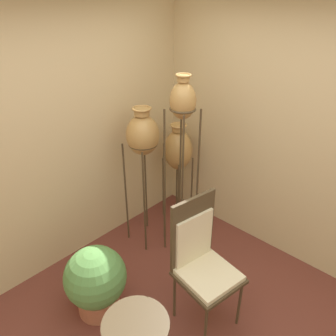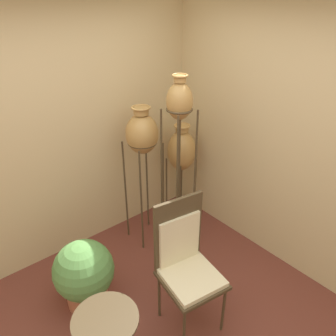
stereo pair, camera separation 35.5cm
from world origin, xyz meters
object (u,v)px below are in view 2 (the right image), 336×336
(chair, at_px, (186,260))
(potted_plant, at_px, (84,274))
(vase_stand_medium, at_px, (142,136))
(vase_stand_tall, at_px, (179,111))
(vase_stand_short, at_px, (182,151))

(chair, xyz_separation_m, potted_plant, (-0.59, 0.68, -0.31))
(vase_stand_medium, height_order, chair, vase_stand_medium)
(vase_stand_medium, bearing_deg, potted_plant, -157.28)
(chair, bearing_deg, vase_stand_medium, 79.83)
(vase_stand_tall, height_order, vase_stand_short, vase_stand_tall)
(vase_stand_tall, bearing_deg, chair, -127.43)
(chair, relative_size, potted_plant, 1.76)
(vase_stand_medium, distance_m, chair, 1.32)
(vase_stand_short, xyz_separation_m, potted_plant, (-1.57, -0.45, -0.57))
(vase_stand_short, height_order, chair, vase_stand_short)
(potted_plant, bearing_deg, vase_stand_medium, 22.72)
(chair, bearing_deg, vase_stand_tall, 61.93)
(vase_stand_short, distance_m, chair, 1.52)
(chair, height_order, potted_plant, chair)
(vase_stand_medium, relative_size, vase_stand_short, 1.28)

